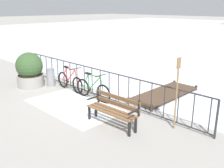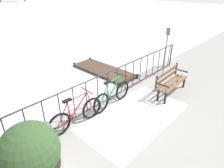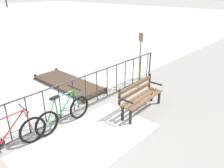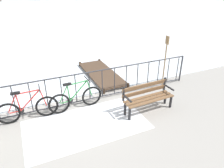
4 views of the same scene
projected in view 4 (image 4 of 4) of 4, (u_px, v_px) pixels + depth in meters
ground_plane at (70, 105)px, 6.80m from camera, size 160.00×160.00×0.00m
frozen_pond at (20, 9)px, 29.96m from camera, size 80.00×56.00×0.03m
snow_patch at (86, 125)px, 5.88m from camera, size 3.38×1.84×0.01m
railing_fence at (69, 90)px, 6.55m from camera, size 9.06×0.06×1.07m
bicycle_near_railing at (28, 109)px, 5.95m from camera, size 1.71×0.52×0.97m
bicycle_second at (76, 99)px, 6.46m from camera, size 1.71×0.52×0.97m
park_bench at (147, 95)px, 6.36m from camera, size 1.62×0.54×0.89m
oar_upright at (165, 60)px, 7.40m from camera, size 0.04×0.16×1.98m
wooden_dock at (101, 73)px, 8.88m from camera, size 1.10×3.06×0.20m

